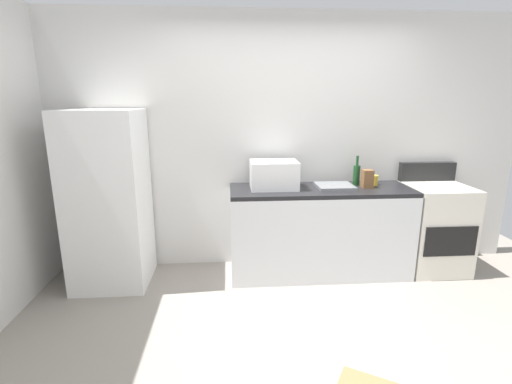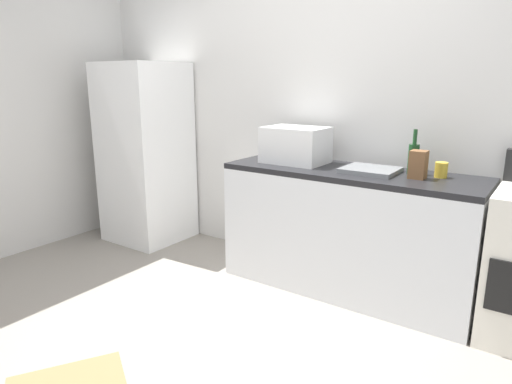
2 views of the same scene
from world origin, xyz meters
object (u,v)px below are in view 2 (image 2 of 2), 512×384
Objects in this scene: refrigerator at (146,154)px; wine_bottle at (413,158)px; microwave at (296,145)px; knife_block at (418,165)px; coffee_mug at (441,170)px.

refrigerator is 5.56× the size of wine_bottle.
microwave is 2.56× the size of knife_block.
refrigerator is 1.60m from microwave.
wine_bottle is at bearing 5.28° from microwave.
refrigerator is at bearing -176.19° from wine_bottle.
wine_bottle is 1.67× the size of knife_block.
microwave is at bearing 177.17° from knife_block.
microwave is at bearing -176.31° from coffee_mug.
wine_bottle reaches higher than knife_block.
coffee_mug is (2.63, 0.15, 0.12)m from refrigerator.
wine_bottle is at bearing 176.31° from coffee_mug.
knife_block is (2.51, 0.04, 0.16)m from refrigerator.
coffee_mug is 0.56× the size of knife_block.
wine_bottle is 3.00× the size of coffee_mug.
refrigerator is 2.63m from coffee_mug.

